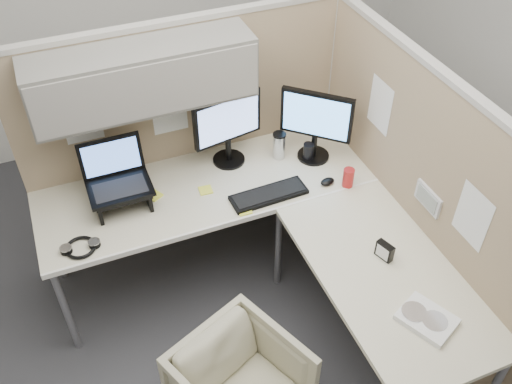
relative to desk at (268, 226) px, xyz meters
name	(u,v)px	position (x,y,z in m)	size (l,w,h in m)	color
ground	(256,322)	(-0.12, -0.13, -0.69)	(4.50, 4.50, 0.00)	#2E2E32
partition_back	(168,113)	(-0.34, 0.70, 0.41)	(2.00, 0.36, 1.63)	tan
partition_right	(409,195)	(0.78, -0.19, 0.13)	(0.07, 2.03, 1.63)	tan
desk	(268,226)	(0.00, 0.00, 0.00)	(2.00, 1.98, 0.73)	beige
office_chair	(241,384)	(-0.42, -0.64, -0.39)	(0.57, 0.54, 0.59)	#BEB697
monitor_left	(228,125)	(-0.02, 0.58, 0.32)	(0.44, 0.20, 0.47)	black
monitor_right	(316,121)	(0.49, 0.42, 0.32)	(0.35, 0.32, 0.47)	black
laptop_station	(119,184)	(-0.72, 0.46, 0.18)	(0.35, 0.30, 0.37)	black
keyboard	(269,195)	(0.08, 0.18, 0.05)	(0.45, 0.15, 0.02)	black
mouse	(327,182)	(0.45, 0.16, 0.06)	(0.09, 0.06, 0.03)	black
travel_mug	(279,145)	(0.29, 0.50, 0.13)	(0.08, 0.08, 0.18)	silver
soda_can_green	(348,178)	(0.55, 0.10, 0.10)	(0.07, 0.07, 0.12)	#B21E1E
soda_can_silver	(308,152)	(0.44, 0.41, 0.10)	(0.07, 0.07, 0.12)	black
sticky_note_b	(244,210)	(-0.10, 0.12, 0.05)	(0.08, 0.08, 0.01)	#E9EC3E
sticky_note_d	(206,190)	(-0.25, 0.37, 0.05)	(0.08, 0.08, 0.01)	#E9EC3E
sticky_note_c	(155,196)	(-0.54, 0.44, 0.05)	(0.08, 0.08, 0.01)	#E9EC3E
headphones	(81,247)	(-1.00, 0.18, 0.06)	(0.21, 0.18, 0.03)	black
paper_stack	(427,319)	(0.42, -0.90, 0.06)	(0.28, 0.31, 0.03)	white
desk_clock	(384,251)	(0.45, -0.48, 0.09)	(0.07, 0.10, 0.10)	black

